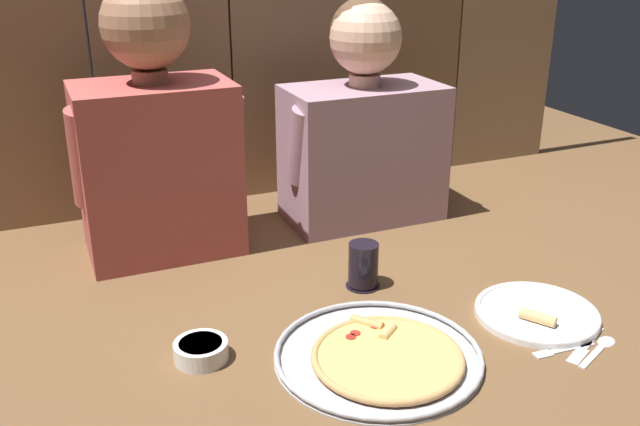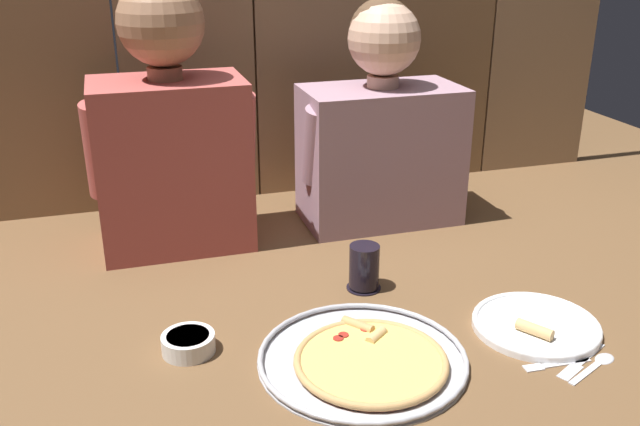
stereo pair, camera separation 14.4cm
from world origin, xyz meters
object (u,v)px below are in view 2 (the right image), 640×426
at_px(dinner_plate, 536,325).
at_px(dipping_bowl, 188,342).
at_px(pizza_tray, 366,358).
at_px(diner_left, 169,126).
at_px(drinking_glass, 364,268).
at_px(diner_right, 381,128).

relative_size(dinner_plate, dipping_bowl, 2.50).
distance_m(pizza_tray, dipping_bowl, 0.33).
bearing_deg(diner_left, dinner_plate, -45.02).
distance_m(dinner_plate, diner_left, 0.93).
bearing_deg(pizza_tray, dinner_plate, 1.91).
height_order(drinking_glass, diner_left, diner_left).
height_order(pizza_tray, diner_right, diner_right).
height_order(pizza_tray, dipping_bowl, dipping_bowl).
xyz_separation_m(diner_left, diner_right, (0.54, -0.00, -0.05)).
bearing_deg(pizza_tray, dipping_bowl, 156.49).
xyz_separation_m(pizza_tray, diner_right, (0.27, 0.63, 0.24)).
relative_size(dipping_bowl, diner_left, 0.15).
distance_m(dipping_bowl, diner_right, 0.80).
xyz_separation_m(dipping_bowl, diner_left, (0.04, 0.50, 0.28)).
relative_size(dinner_plate, diner_right, 0.43).
bearing_deg(diner_left, drinking_glass, -45.61).
xyz_separation_m(dinner_plate, diner_right, (-0.09, 0.62, 0.24)).
xyz_separation_m(dinner_plate, diner_left, (-0.62, 0.62, 0.29)).
bearing_deg(dinner_plate, diner_right, 97.88).
distance_m(pizza_tray, drinking_glass, 0.29).
bearing_deg(diner_right, pizza_tray, -113.28).
xyz_separation_m(drinking_glass, diner_left, (-0.36, 0.37, 0.25)).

